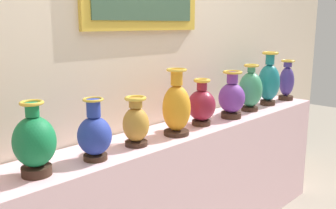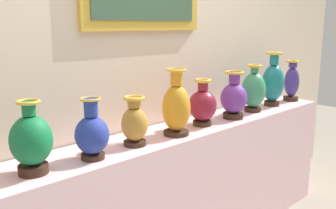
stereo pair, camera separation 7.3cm
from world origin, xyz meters
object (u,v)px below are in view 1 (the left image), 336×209
object	(u,v)px
vase_cobalt	(95,135)
vase_indigo	(287,81)
vase_ochre	(136,123)
vase_amber	(176,107)
vase_emerald	(35,143)
vase_violet	(232,97)
vase_jade	(250,90)
vase_teal	(269,82)
vase_burgundy	(202,105)

from	to	relation	value
vase_cobalt	vase_indigo	bearing A→B (deg)	1.10
vase_ochre	vase_amber	distance (m)	0.31
vase_emerald	vase_violet	distance (m)	1.48
vase_emerald	vase_jade	bearing A→B (deg)	0.36
vase_jade	vase_indigo	world-z (taller)	vase_jade
vase_amber	vase_jade	bearing A→B (deg)	2.09
vase_amber	vase_indigo	distance (m)	1.48
vase_indigo	vase_jade	bearing A→B (deg)	-179.58
vase_emerald	vase_teal	bearing A→B (deg)	0.58
vase_cobalt	vase_violet	bearing A→B (deg)	0.41
vase_emerald	vase_amber	size ratio (longest dim) A/B	0.83
vase_emerald	vase_cobalt	size ratio (longest dim) A/B	1.08
vase_ochre	vase_violet	distance (m)	0.90
vase_cobalt	vase_indigo	world-z (taller)	vase_indigo
vase_burgundy	vase_jade	xyz separation A→B (m)	(0.59, -0.00, 0.03)
vase_indigo	vase_violet	bearing A→B (deg)	-177.99
vase_teal	vase_indigo	bearing A→B (deg)	-1.00
vase_amber	vase_violet	xyz separation A→B (m)	(0.59, 0.01, -0.02)
vase_ochre	vase_burgundy	world-z (taller)	vase_burgundy
vase_amber	vase_indigo	size ratio (longest dim) A/B	1.14
vase_ochre	vase_burgundy	bearing A→B (deg)	1.52
vase_emerald	vase_teal	size ratio (longest dim) A/B	0.77
vase_jade	vase_indigo	xyz separation A→B (m)	(0.60, 0.00, -0.00)
vase_jade	vase_indigo	size ratio (longest dim) A/B	1.02
vase_amber	vase_burgundy	bearing A→B (deg)	6.90
vase_cobalt	vase_jade	xyz separation A→B (m)	(1.47, 0.04, 0.04)
vase_violet	vase_indigo	bearing A→B (deg)	2.01
vase_cobalt	vase_teal	world-z (taller)	vase_teal
vase_cobalt	vase_indigo	xyz separation A→B (m)	(2.07, 0.04, 0.04)
vase_ochre	vase_teal	bearing A→B (deg)	0.90
vase_emerald	vase_jade	xyz separation A→B (m)	(1.77, 0.01, 0.01)
vase_emerald	vase_ochre	bearing A→B (deg)	-0.22
vase_emerald	vase_violet	xyz separation A→B (m)	(1.48, -0.02, -0.00)
vase_teal	vase_indigo	xyz separation A→B (m)	(0.31, -0.01, -0.03)
vase_violet	vase_indigo	world-z (taller)	vase_indigo
vase_violet	vase_emerald	bearing A→B (deg)	179.40
vase_ochre	vase_cobalt	bearing A→B (deg)	-175.70
vase_burgundy	vase_jade	distance (m)	0.59
vase_jade	vase_ochre	bearing A→B (deg)	-179.35
vase_amber	vase_jade	xyz separation A→B (m)	(0.88, 0.03, -0.00)
vase_cobalt	vase_amber	size ratio (longest dim) A/B	0.77
vase_emerald	vase_indigo	world-z (taller)	vase_indigo
vase_burgundy	vase_teal	world-z (taller)	vase_teal
vase_cobalt	vase_ochre	xyz separation A→B (m)	(0.29, 0.02, -0.00)
vase_violet	vase_jade	bearing A→B (deg)	5.29
vase_ochre	vase_violet	bearing A→B (deg)	-0.85
vase_teal	vase_violet	bearing A→B (deg)	-176.42
vase_cobalt	vase_teal	size ratio (longest dim) A/B	0.71
vase_violet	vase_teal	bearing A→B (deg)	3.58
vase_teal	vase_ochre	bearing A→B (deg)	-179.10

